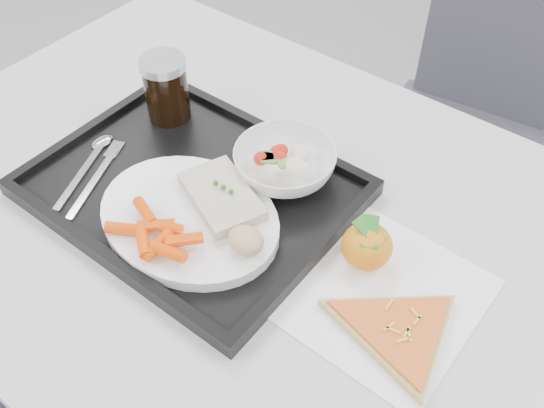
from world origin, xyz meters
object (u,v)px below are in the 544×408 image
chair (484,112)px  dinner_plate (189,218)px  cola_glass (166,88)px  table (258,242)px  tangerine (367,246)px  pizza_slice (398,331)px  tray (192,190)px  salad_bowl (285,164)px

chair → dinner_plate: 0.84m
dinner_plate → cola_glass: (-0.19, 0.16, 0.05)m
table → tangerine: tangerine is taller
table → pizza_slice: bearing=-11.7°
table → cola_glass: (-0.24, 0.07, 0.14)m
table → dinner_plate: size_ratio=4.44×
cola_glass → pizza_slice: (0.51, -0.13, -0.06)m
table → tray: 0.13m
salad_bowl → pizza_slice: size_ratio=0.61×
table → cola_glass: 0.29m
tangerine → pizza_slice: bearing=-38.4°
pizza_slice → tangerine: bearing=141.6°
salad_bowl → tangerine: tangerine is taller
chair → dinner_plate: bearing=-100.4°
chair → salad_bowl: chair is taller
salad_bowl → pizza_slice: bearing=-25.8°
tangerine → pizza_slice: (0.09, -0.07, -0.02)m
table → chair: size_ratio=1.29×
chair → salad_bowl: 0.69m
cola_glass → salad_bowl: bearing=0.5°
table → pizza_slice: (0.26, -0.05, 0.08)m
dinner_plate → tangerine: (0.23, 0.10, 0.01)m
chair → pizza_slice: (0.17, -0.76, 0.22)m
chair → tray: size_ratio=2.07×
dinner_plate → chair: bearing=79.6°
tray → salad_bowl: bearing=47.7°
dinner_plate → cola_glass: size_ratio=2.50×
tray → salad_bowl: size_ratio=2.96×
dinner_plate → pizza_slice: dinner_plate is taller
chair → salad_bowl: bearing=-98.7°
tray → dinner_plate: (0.05, -0.05, 0.02)m
table → salad_bowl: bearing=94.8°
table → dinner_plate: (-0.05, -0.08, 0.09)m
cola_glass → pizza_slice: bearing=-14.2°
tray → tangerine: bearing=9.7°
salad_bowl → cola_glass: (-0.24, -0.00, 0.03)m
pizza_slice → cola_glass: bearing=165.8°
dinner_plate → salad_bowl: 0.17m
tray → chair: bearing=75.5°
tray → dinner_plate: 0.07m
tangerine → cola_glass: bearing=172.4°
pizza_slice → chair: bearing=102.7°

